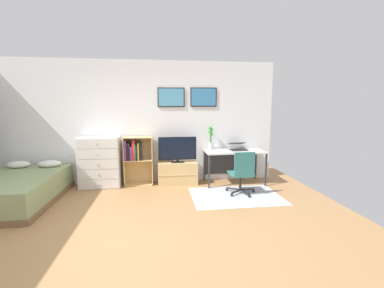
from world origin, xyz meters
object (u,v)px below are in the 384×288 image
at_px(television, 177,150).
at_px(desk, 233,156).
at_px(computer_mouse, 250,150).
at_px(bamboo_vase, 211,137).
at_px(wine_glass, 216,145).
at_px(bookshelf, 136,157).
at_px(laptop, 238,147).
at_px(bed, 16,189).
at_px(dresser, 100,162).
at_px(office_chair, 242,172).
at_px(tv_stand, 178,173).

bearing_deg(television, desk, -0.88).
height_order(computer_mouse, bamboo_vase, bamboo_vase).
distance_m(desk, wine_glass, 0.51).
relative_size(bookshelf, wine_glass, 5.87).
bearing_deg(bookshelf, laptop, -1.27).
xyz_separation_m(television, bamboo_vase, (0.76, 0.13, 0.24)).
height_order(bed, wine_glass, wine_glass).
bearing_deg(bamboo_vase, computer_mouse, -15.48).
relative_size(dresser, laptop, 2.50).
bearing_deg(dresser, office_chair, -16.99).
bearing_deg(tv_stand, wine_glass, -11.04).
xyz_separation_m(dresser, bookshelf, (0.75, 0.06, 0.09)).
xyz_separation_m(desk, wine_glass, (-0.42, -0.12, 0.26)).
bearing_deg(bookshelf, desk, -2.38).
relative_size(tv_stand, computer_mouse, 8.30).
bearing_deg(computer_mouse, desk, 166.94).
bearing_deg(dresser, bookshelf, 4.80).
relative_size(dresser, bookshelf, 1.02).
bearing_deg(office_chair, computer_mouse, 59.29).
bearing_deg(desk, office_chair, -94.07).
height_order(television, computer_mouse, television).
bearing_deg(laptop, desk, -163.76).
relative_size(desk, laptop, 3.03).
distance_m(laptop, bamboo_vase, 0.64).
xyz_separation_m(television, computer_mouse, (1.62, -0.10, -0.01)).
distance_m(dresser, bookshelf, 0.75).
height_order(laptop, computer_mouse, laptop).
distance_m(tv_stand, laptop, 1.47).
height_order(bed, television, television).
distance_m(television, wine_glass, 0.84).
xyz_separation_m(desk, computer_mouse, (0.36, -0.08, 0.14)).
relative_size(bed, office_chair, 2.33).
height_order(bookshelf, television, bookshelf).
height_order(bookshelf, laptop, bookshelf).
relative_size(bed, television, 2.42).
bearing_deg(tv_stand, television, -90.00).
bearing_deg(office_chair, dresser, 161.53).
distance_m(computer_mouse, wine_glass, 0.80).
height_order(television, office_chair, television).
xyz_separation_m(laptop, wine_glass, (-0.53, -0.16, 0.07)).
height_order(dresser, desk, dresser).
relative_size(dresser, bamboo_vase, 2.08).
bearing_deg(dresser, television, -0.25).
xyz_separation_m(bed, laptop, (4.29, 0.79, 0.56)).
bearing_deg(desk, bamboo_vase, 162.76).
relative_size(bamboo_vase, wine_glass, 2.88).
distance_m(desk, laptop, 0.22).
relative_size(desk, office_chair, 1.52).
bearing_deg(wine_glass, computer_mouse, 2.57).
relative_size(office_chair, bamboo_vase, 1.66).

